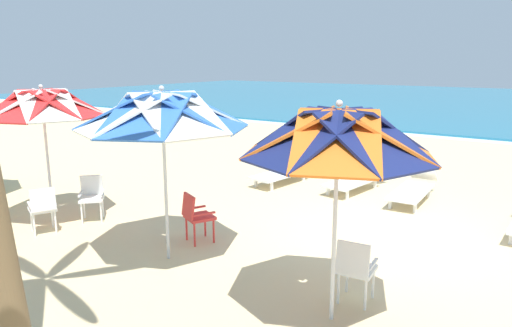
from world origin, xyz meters
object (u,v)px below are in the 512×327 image
beach_umbrella_0 (338,136)px  plastic_chair_1 (196,214)px  sun_lounger_1 (413,188)px  beach_umbrella_1 (162,112)px  sun_lounger_3 (285,171)px  plastic_chair_0 (355,267)px  plastic_chair_3 (43,207)px  beach_umbrella_2 (42,105)px  sun_lounger_2 (357,178)px  plastic_chair_2 (92,195)px

beach_umbrella_0 → plastic_chair_1: bearing=161.9°
plastic_chair_1 → sun_lounger_1: size_ratio=0.40×
beach_umbrella_1 → sun_lounger_3: bearing=99.7°
beach_umbrella_0 → plastic_chair_0: bearing=81.7°
plastic_chair_3 → plastic_chair_1: bearing=25.3°
beach_umbrella_0 → beach_umbrella_2: bearing=177.4°
sun_lounger_2 → sun_lounger_3: 1.83m
beach_umbrella_0 → beach_umbrella_2: size_ratio=1.01×
beach_umbrella_0 → plastic_chair_0: 1.82m
plastic_chair_1 → plastic_chair_3: same height
beach_umbrella_1 → plastic_chair_3: (-2.64, -0.44, -1.82)m
beach_umbrella_0 → plastic_chair_0: size_ratio=3.05×
sun_lounger_3 → plastic_chair_2: bearing=-109.9°
plastic_chair_1 → sun_lounger_3: plastic_chair_1 is taller
sun_lounger_2 → sun_lounger_3: size_ratio=1.00×
plastic_chair_0 → plastic_chair_3: (-5.62, -0.75, 0.00)m
beach_umbrella_0 → sun_lounger_1: 5.90m
plastic_chair_0 → plastic_chair_1: same height
plastic_chair_1 → plastic_chair_3: 2.83m
beach_umbrella_1 → beach_umbrella_0: bearing=-4.1°
beach_umbrella_0 → plastic_chair_2: bearing=172.2°
plastic_chair_0 → plastic_chair_2: bearing=177.6°
beach_umbrella_1 → beach_umbrella_2: bearing=178.9°
plastic_chair_0 → beach_umbrella_2: 6.38m
plastic_chair_1 → beach_umbrella_2: bearing=-167.1°
sun_lounger_2 → sun_lounger_3: bearing=-169.4°
sun_lounger_2 → plastic_chair_0: bearing=-68.3°
plastic_chair_0 → plastic_chair_2: same height
sun_lounger_3 → beach_umbrella_1: bearing=-80.3°
plastic_chair_1 → sun_lounger_3: bearing=100.3°
beach_umbrella_1 → sun_lounger_3: 5.59m
plastic_chair_0 → sun_lounger_1: 5.07m
plastic_chair_3 → sun_lounger_2: 6.91m
beach_umbrella_1 → sun_lounger_2: beach_umbrella_1 is taller
beach_umbrella_0 → plastic_chair_2: (-5.45, 0.75, -1.75)m
beach_umbrella_2 → plastic_chair_2: size_ratio=3.04×
plastic_chair_1 → beach_umbrella_0: bearing=-18.1°
plastic_chair_1 → plastic_chair_2: bearing=-174.7°
beach_umbrella_0 → sun_lounger_2: 6.33m
plastic_chair_1 → sun_lounger_2: size_ratio=0.39×
beach_umbrella_0 → plastic_chair_3: 5.82m
plastic_chair_2 → sun_lounger_1: (4.84, 4.78, -0.22)m
sun_lounger_2 → plastic_chair_1: bearing=-102.0°
sun_lounger_2 → beach_umbrella_1: bearing=-99.6°
beach_umbrella_0 → sun_lounger_1: size_ratio=1.22×
plastic_chair_0 → sun_lounger_3: plastic_chair_0 is taller
plastic_chair_0 → sun_lounger_1: size_ratio=0.40×
beach_umbrella_2 → sun_lounger_1: bearing=44.0°
plastic_chair_0 → plastic_chair_3: same height
sun_lounger_1 → sun_lounger_2: (-1.38, 0.15, 0.00)m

